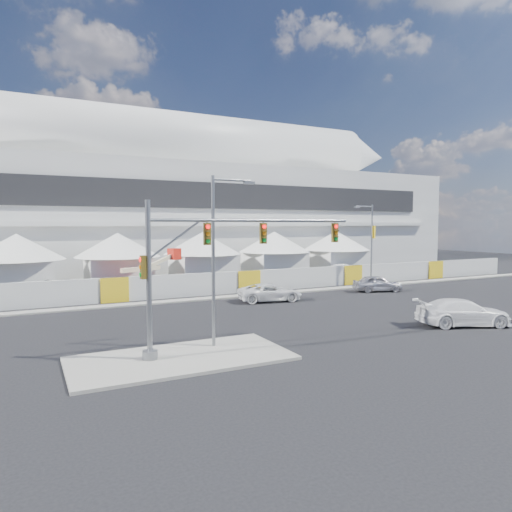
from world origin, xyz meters
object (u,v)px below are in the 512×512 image
lot_car_b (364,275)px  lot_car_c (73,288)px  pickup_near (463,312)px  sedan_silver (377,283)px  traffic_mast (200,267)px  lot_car_a (345,271)px  streetlight_median (217,249)px  boom_lift (137,282)px  pickup_curb (270,292)px  streetlight_curb (370,239)px

lot_car_b → lot_car_c: 30.23m
pickup_near → lot_car_b: size_ratio=1.50×
sedan_silver → traffic_mast: size_ratio=0.40×
lot_car_a → streetlight_median: 32.96m
streetlight_median → boom_lift: (0.36, 20.14, -3.99)m
traffic_mast → pickup_curb: bearing=49.3°
lot_car_a → streetlight_median: bearing=172.3°
lot_car_c → streetlight_median: (4.97, -21.26, 4.33)m
pickup_curb → lot_car_b: pickup_curb is taller
streetlight_curb → sedan_silver: bearing=-119.4°
pickup_curb → streetlight_median: size_ratio=0.61×
sedan_silver → pickup_near: size_ratio=0.79×
pickup_near → lot_car_b: bearing=-2.6°
pickup_curb → streetlight_curb: streetlight_curb is taller
sedan_silver → pickup_near: pickup_near is taller
lot_car_a → lot_car_c: size_ratio=0.98×
lot_car_c → streetlight_median: size_ratio=0.58×
sedan_silver → lot_car_a: bearing=-2.9°
pickup_curb → lot_car_a: size_ratio=1.09×
pickup_near → streetlight_median: (-15.46, 2.10, 4.22)m
lot_car_b → lot_car_a: bearing=-12.7°
lot_car_b → streetlight_curb: 6.52m
lot_car_c → boom_lift: (5.32, -1.11, 0.34)m
sedan_silver → lot_car_c: (-25.54, 9.95, -0.05)m
sedan_silver → lot_car_c: size_ratio=0.91×
sedan_silver → streetlight_curb: size_ratio=0.54×
lot_car_a → boom_lift: (-24.35, -1.25, 0.26)m
pickup_near → lot_car_a: bearing=1.0°
lot_car_c → streetlight_curb: bearing=-74.6°
traffic_mast → streetlight_curb: (23.52, 15.23, 0.52)m
lot_car_a → streetlight_curb: bearing=-157.6°
streetlight_median → streetlight_curb: (22.30, 14.38, -0.27)m
streetlight_curb → boom_lift: (-21.94, 5.77, -3.72)m
pickup_curb → streetlight_curb: 14.18m
lot_car_c → streetlight_curb: (27.26, -6.88, 4.06)m
traffic_mast → streetlight_median: streetlight_median is taller
boom_lift → lot_car_c: bearing=145.5°
pickup_curb → lot_car_a: (15.61, 10.23, 0.07)m
lot_car_a → sedan_silver: bearing=-160.9°
pickup_near → streetlight_curb: 18.27m
pickup_near → lot_car_a: (9.25, 23.50, -0.03)m
sedan_silver → boom_lift: bearing=85.8°
lot_car_b → boom_lift: boom_lift is taller
lot_car_c → streetlight_median: bearing=-137.3°
boom_lift → streetlight_median: bearing=-113.7°
lot_car_b → streetlight_curb: streetlight_curb is taller
streetlight_median → streetlight_curb: size_ratio=1.04×
streetlight_curb → lot_car_c: bearing=165.8°
pickup_curb → lot_car_c: 17.31m
traffic_mast → sedan_silver: bearing=29.2°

